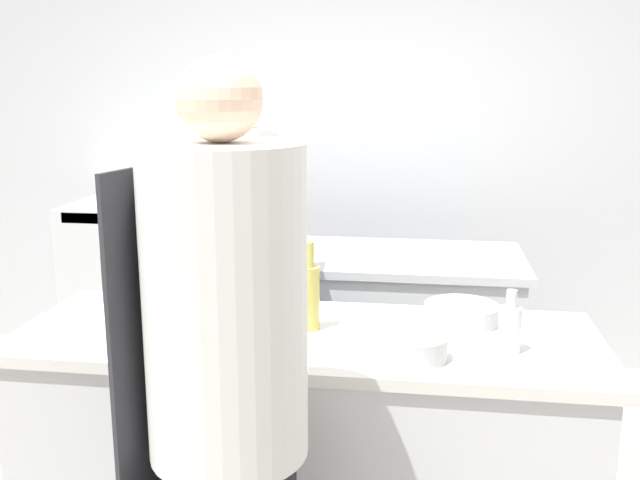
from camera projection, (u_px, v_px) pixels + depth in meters
wall_back at (361, 140)px, 4.41m from camera, size 8.00×0.06×2.80m
prep_counter at (306, 451)px, 2.56m from camera, size 2.01×0.72×0.91m
pass_counter at (360, 338)px, 3.69m from camera, size 1.62×0.74×0.91m
oven_range at (151, 286)px, 4.40m from camera, size 0.87×0.68×1.04m
chef_at_prep_near at (228, 424)px, 1.80m from camera, size 0.45×0.43×1.82m
chef_at_stove at (241, 283)px, 3.15m from camera, size 0.36×0.35×1.76m
bottle_olive_oil at (112, 276)px, 2.78m from camera, size 0.08×0.08×0.27m
bottle_vinegar at (310, 295)px, 2.47m from camera, size 0.07×0.07×0.31m
bottle_wine at (510, 327)px, 2.27m from camera, size 0.07×0.07×0.21m
bottle_cooking_oil at (190, 306)px, 2.47m from camera, size 0.06×0.06×0.22m
bowl_mixing_large at (417, 347)px, 2.22m from camera, size 0.19×0.19×0.07m
bowl_prep_small at (152, 313)px, 2.59m from camera, size 0.25×0.25×0.05m
bowl_ceramic_blue at (461, 313)px, 2.56m from camera, size 0.27×0.27×0.07m
bowl_wooden_salad at (260, 336)px, 2.30m from camera, size 0.26×0.26×0.09m
cup at (185, 331)px, 2.35m from camera, size 0.08×0.08×0.08m
cutting_board at (243, 315)px, 2.63m from camera, size 0.32×0.19×0.01m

